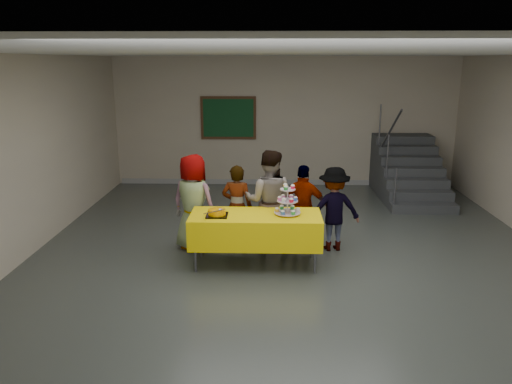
# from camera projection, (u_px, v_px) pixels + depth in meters

# --- Properties ---
(room_shell) EXTENTS (10.00, 10.04, 3.02)m
(room_shell) POSITION_uv_depth(u_px,v_px,m) (295.00, 120.00, 6.73)
(room_shell) COLOR #4C514C
(room_shell) RESTS_ON ground
(bake_table) EXTENTS (1.88, 0.78, 0.77)m
(bake_table) POSITION_uv_depth(u_px,v_px,m) (256.00, 229.00, 7.19)
(bake_table) COLOR #595960
(bake_table) RESTS_ON ground
(cupcake_stand) EXTENTS (0.38, 0.38, 0.44)m
(cupcake_stand) POSITION_uv_depth(u_px,v_px,m) (288.00, 203.00, 7.10)
(cupcake_stand) COLOR silver
(cupcake_stand) RESTS_ON bake_table
(bear_cake) EXTENTS (0.32, 0.36, 0.12)m
(bear_cake) POSITION_uv_depth(u_px,v_px,m) (217.00, 212.00, 7.06)
(bear_cake) COLOR black
(bear_cake) RESTS_ON bake_table
(schoolchild_a) EXTENTS (0.87, 0.73, 1.52)m
(schoolchild_a) POSITION_uv_depth(u_px,v_px,m) (194.00, 203.00, 7.77)
(schoolchild_a) COLOR slate
(schoolchild_a) RESTS_ON ground
(schoolchild_b) EXTENTS (0.53, 0.39, 1.34)m
(schoolchild_b) POSITION_uv_depth(u_px,v_px,m) (237.00, 207.00, 7.88)
(schoolchild_b) COLOR slate
(schoolchild_b) RESTS_ON ground
(schoolchild_c) EXTENTS (0.85, 0.70, 1.59)m
(schoolchild_c) POSITION_uv_depth(u_px,v_px,m) (269.00, 201.00, 7.74)
(schoolchild_c) COLOR slate
(schoolchild_c) RESTS_ON ground
(schoolchild_d) EXTENTS (0.84, 0.50, 1.34)m
(schoolchild_d) POSITION_uv_depth(u_px,v_px,m) (303.00, 207.00, 7.88)
(schoolchild_d) COLOR slate
(schoolchild_d) RESTS_ON ground
(schoolchild_e) EXTENTS (0.92, 0.61, 1.33)m
(schoolchild_e) POSITION_uv_depth(u_px,v_px,m) (334.00, 209.00, 7.77)
(schoolchild_e) COLOR slate
(schoolchild_e) RESTS_ON ground
(staircase) EXTENTS (1.30, 2.40, 2.04)m
(staircase) POSITION_uv_depth(u_px,v_px,m) (407.00, 173.00, 11.05)
(staircase) COLOR #424447
(staircase) RESTS_ON ground
(noticeboard) EXTENTS (1.30, 0.05, 1.00)m
(noticeboard) POSITION_uv_depth(u_px,v_px,m) (228.00, 118.00, 11.68)
(noticeboard) COLOR #472B16
(noticeboard) RESTS_ON ground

